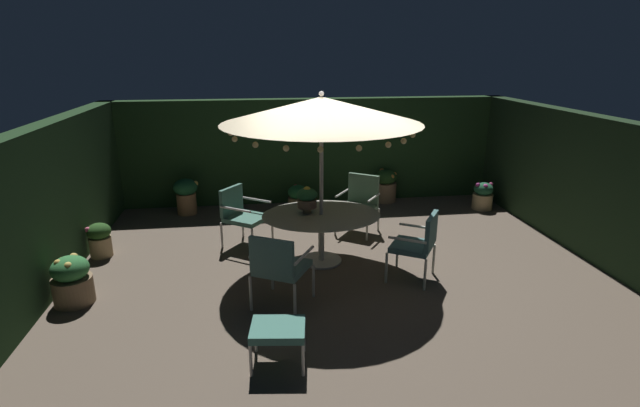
% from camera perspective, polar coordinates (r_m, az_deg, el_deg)
% --- Properties ---
extents(ground_plane, '(8.10, 6.94, 0.02)m').
position_cam_1_polar(ground_plane, '(7.14, 2.11, -7.46)').
color(ground_plane, brown).
extents(hedge_backdrop_rear, '(8.10, 0.30, 2.11)m').
position_cam_1_polar(hedge_backdrop_rear, '(9.95, -1.13, 6.29)').
color(hedge_backdrop_rear, '#1D371A').
rests_on(hedge_backdrop_rear, ground_plane).
extents(hedge_backdrop_left, '(0.30, 6.94, 2.11)m').
position_cam_1_polar(hedge_backdrop_left, '(7.21, -30.01, -0.61)').
color(hedge_backdrop_left, '#1B341A').
rests_on(hedge_backdrop_left, ground_plane).
extents(hedge_backdrop_right, '(0.30, 6.94, 2.11)m').
position_cam_1_polar(hedge_backdrop_right, '(8.36, 29.60, 1.72)').
color(hedge_backdrop_right, black).
rests_on(hedge_backdrop_right, ground_plane).
extents(patio_dining_table, '(1.73, 1.44, 0.75)m').
position_cam_1_polar(patio_dining_table, '(7.04, 0.16, -2.21)').
color(patio_dining_table, beige).
rests_on(patio_dining_table, ground_plane).
extents(patio_umbrella, '(2.79, 2.79, 2.50)m').
position_cam_1_polar(patio_umbrella, '(6.67, 0.17, 10.97)').
color(patio_umbrella, beige).
rests_on(patio_umbrella, ground_plane).
extents(centerpiece_planter, '(0.30, 0.30, 0.40)m').
position_cam_1_polar(centerpiece_planter, '(6.98, -1.55, 0.66)').
color(centerpiece_planter, olive).
rests_on(centerpiece_planter, patio_dining_table).
extents(patio_chair_north, '(0.83, 0.83, 0.97)m').
position_cam_1_polar(patio_chair_north, '(5.83, -4.92, -7.22)').
color(patio_chair_north, beige).
rests_on(patio_chair_north, ground_plane).
extents(patio_chair_northeast, '(0.78, 0.79, 0.96)m').
position_cam_1_polar(patio_chair_northeast, '(6.65, 11.65, -4.41)').
color(patio_chair_northeast, beige).
rests_on(patio_chair_northeast, ground_plane).
extents(patio_chair_east, '(0.82, 0.81, 0.98)m').
position_cam_1_polar(patio_chair_east, '(8.32, 4.76, 0.36)').
color(patio_chair_east, silver).
rests_on(patio_chair_east, ground_plane).
extents(patio_chair_southeast, '(0.85, 0.84, 0.94)m').
position_cam_1_polar(patio_chair_southeast, '(7.81, -9.32, -1.03)').
color(patio_chair_southeast, silver).
rests_on(patio_chair_southeast, ground_plane).
extents(ottoman_footrest, '(0.59, 0.50, 0.43)m').
position_cam_1_polar(ottoman_footrest, '(4.95, -5.01, -14.81)').
color(ottoman_footrest, beige).
rests_on(ottoman_footrest, ground_plane).
extents(potted_plant_front_corner, '(0.36, 0.36, 0.53)m').
position_cam_1_polar(potted_plant_front_corner, '(8.08, -24.66, -3.83)').
color(potted_plant_front_corner, tan).
rests_on(potted_plant_front_corner, ground_plane).
extents(potted_plant_left_far, '(0.48, 0.48, 0.62)m').
position_cam_1_polar(potted_plant_left_far, '(6.77, -27.34, -8.08)').
color(potted_plant_left_far, '#7E6448').
rests_on(potted_plant_left_far, ground_plane).
extents(potted_plant_right_near, '(0.45, 0.45, 0.68)m').
position_cam_1_polar(potted_plant_right_near, '(10.10, 7.76, 2.17)').
color(potted_plant_right_near, '#85674A').
rests_on(potted_plant_right_near, ground_plane).
extents(potted_plant_back_center, '(0.47, 0.46, 0.69)m').
position_cam_1_polar(potted_plant_back_center, '(9.57, -15.60, 1.05)').
color(potted_plant_back_center, '#8D6543').
rests_on(potted_plant_back_center, ground_plane).
extents(potted_plant_back_left, '(0.39, 0.39, 0.51)m').
position_cam_1_polar(potted_plant_back_left, '(9.48, -2.63, 0.73)').
color(potted_plant_back_left, olive).
rests_on(potted_plant_back_left, ground_plane).
extents(potted_plant_left_near, '(0.39, 0.39, 0.54)m').
position_cam_1_polar(potted_plant_left_near, '(10.07, 18.73, 0.90)').
color(potted_plant_left_near, tan).
rests_on(potted_plant_left_near, ground_plane).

